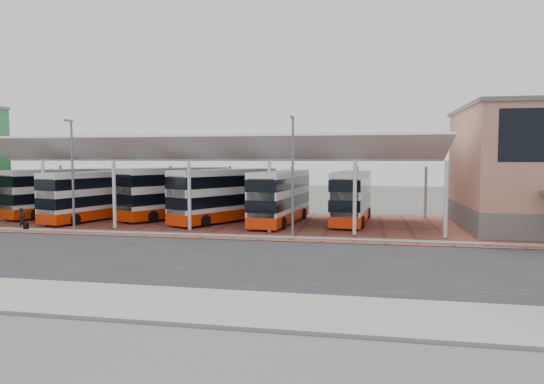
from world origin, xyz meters
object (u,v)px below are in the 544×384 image
Objects in this scene: pedestrian at (22,218)px; bus_2 at (175,193)px; bus_4 at (281,197)px; bus_1 at (95,196)px; bus_5 at (352,197)px; bus_3 at (225,196)px; bus_0 at (62,193)px.

bus_2 is at bearing -40.04° from pedestrian.
bus_4 is (9.80, -1.89, -0.10)m from bus_2.
bus_4 is at bearing 17.18° from bus_2.
bus_1 reaches higher than pedestrian.
bus_5 is (15.47, -0.28, -0.12)m from bus_2.
bus_4 reaches higher than bus_1.
bus_3 is at bearing -176.12° from bus_4.
bus_0 is 6.72× the size of pedestrian.
bus_1 is 0.98× the size of bus_4.
bus_2 is at bearing 24.51° from bus_0.
bus_5 reaches higher than bus_1.
bus_2 is 6.81× the size of pedestrian.
pedestrian is (-8.69, -8.61, -1.42)m from bus_2.
pedestrian is (-13.75, -6.93, -1.38)m from bus_3.
bus_5 is at bearing -65.77° from pedestrian.
bus_2 reaches higher than bus_0.
bus_1 is at bearing -127.96° from bus_2.
bus_0 reaches higher than bus_5.
bus_2 reaches higher than bus_5.
bus_5 is at bearing 27.07° from bus_2.
bus_5 is at bearing 36.22° from bus_3.
bus_2 is at bearing -176.29° from bus_5.
bus_1 is 11.32m from bus_3.
bus_5 is 25.58m from pedestrian.
bus_1 is at bearing -17.77° from pedestrian.
bus_2 is at bearing 175.53° from bus_4.
bus_2 is at bearing 38.68° from bus_1.
pedestrian is (-24.15, -8.33, -1.30)m from bus_5.
bus_0 is 0.99× the size of bus_2.
bus_3 is 1.01× the size of bus_5.
bus_2 is 1.03× the size of bus_5.
bus_0 is 20.74m from bus_4.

